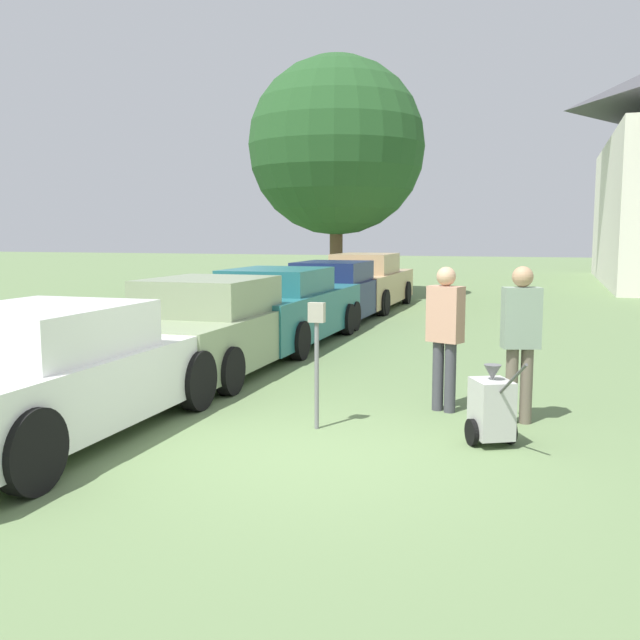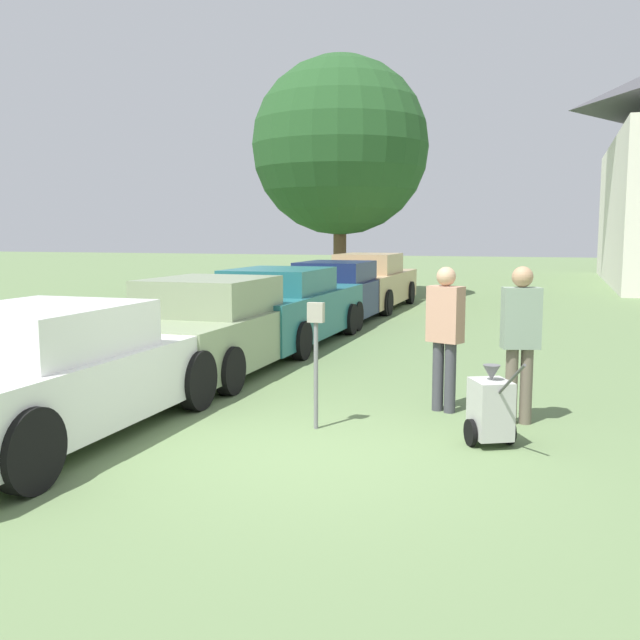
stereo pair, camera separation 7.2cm
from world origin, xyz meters
name	(u,v)px [view 1 (the left image)]	position (x,y,z in m)	size (l,w,h in m)	color
ground_plane	(313,455)	(0.00, 0.00, 0.00)	(120.00, 120.00, 0.00)	#607A4C
parked_car_white	(52,375)	(-2.84, -0.29, 0.68)	(2.07, 4.87, 1.44)	silver
parked_car_sage	(214,328)	(-2.84, 3.57, 0.69)	(2.07, 4.78, 1.49)	gray
parked_car_teal	(280,308)	(-2.84, 6.52, 0.71)	(2.09, 5.16, 1.50)	#23666B
parked_car_navy	(335,293)	(-2.84, 10.25, 0.70)	(1.96, 4.88, 1.49)	#19234C
parked_car_tan	(367,283)	(-2.84, 13.51, 0.73)	(1.95, 5.21, 1.59)	tan
parking_meter	(317,342)	(-0.26, 0.92, 0.99)	(0.18, 0.09, 1.43)	slate
person_worker	(445,329)	(0.99, 2.15, 1.02)	(0.47, 0.36, 1.78)	#3F3F47
person_supervisor	(521,334)	(1.89, 1.85, 1.04)	(0.47, 0.33, 1.82)	#665B4C
equipment_cart	(492,408)	(1.66, 0.89, 0.39)	(0.64, 0.96, 1.00)	#B2B2AD
shade_tree	(336,146)	(-4.74, 16.81, 5.04)	(5.90, 5.90, 8.00)	brown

